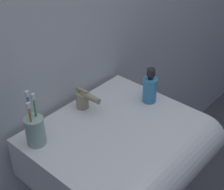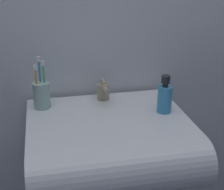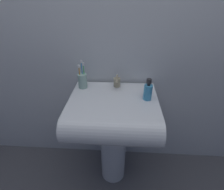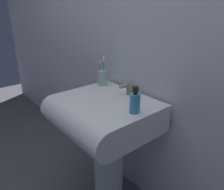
# 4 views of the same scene
# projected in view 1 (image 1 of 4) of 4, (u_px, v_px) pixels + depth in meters

# --- Properties ---
(sink_basin) EXTENTS (0.58, 0.53, 0.17)m
(sink_basin) POSITION_uv_depth(u_px,v_px,m) (125.00, 152.00, 1.23)
(sink_basin) COLOR white
(sink_basin) RESTS_ON sink_pedestal
(faucet) EXTENTS (0.05, 0.12, 0.08)m
(faucet) POSITION_uv_depth(u_px,v_px,m) (84.00, 99.00, 1.29)
(faucet) COLOR tan
(faucet) RESTS_ON sink_basin
(toothbrush_cup) EXTENTS (0.06, 0.06, 0.20)m
(toothbrush_cup) POSITION_uv_depth(u_px,v_px,m) (35.00, 130.00, 1.12)
(toothbrush_cup) COLOR #99BFB2
(toothbrush_cup) RESTS_ON sink_basin
(soap_bottle) EXTENTS (0.05, 0.05, 0.14)m
(soap_bottle) POSITION_uv_depth(u_px,v_px,m) (149.00, 88.00, 1.32)
(soap_bottle) COLOR #3F99CC
(soap_bottle) RESTS_ON sink_basin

